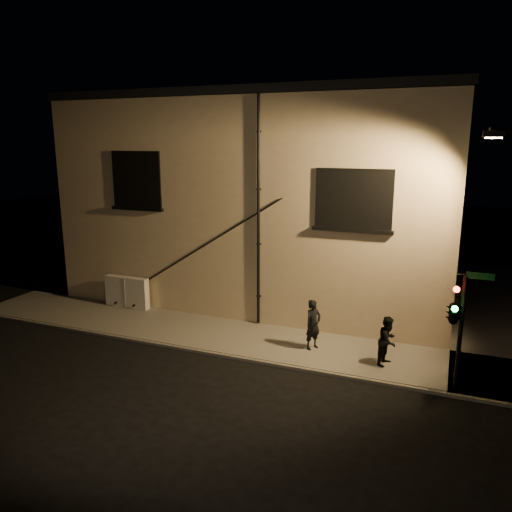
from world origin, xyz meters
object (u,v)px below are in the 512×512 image
at_px(pedestrian_b, 388,341).
at_px(traffic_signal, 454,311).
at_px(pedestrian_a, 313,325).
at_px(utility_cabinet, 127,292).

xyz_separation_m(pedestrian_b, traffic_signal, (1.80, -0.96, 1.50)).
height_order(pedestrian_a, pedestrian_b, pedestrian_a).
distance_m(pedestrian_a, pedestrian_b, 2.48).
distance_m(pedestrian_a, traffic_signal, 4.66).
relative_size(utility_cabinet, pedestrian_a, 1.17).
bearing_deg(pedestrian_a, pedestrian_b, -65.49).
relative_size(pedestrian_a, pedestrian_b, 1.09).
bearing_deg(traffic_signal, pedestrian_b, 151.95).
distance_m(pedestrian_b, traffic_signal, 2.53).
relative_size(pedestrian_b, traffic_signal, 0.46).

